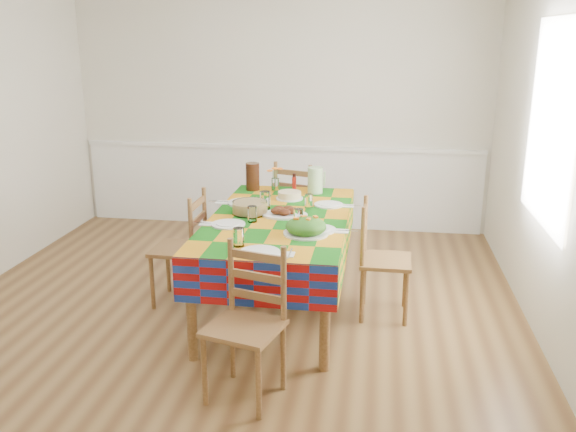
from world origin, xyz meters
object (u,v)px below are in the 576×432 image
object	(u,v)px
green_pitcher	(315,180)
chair_left	(183,249)
tea_pitcher	(253,177)
chair_right	(380,260)
dining_table	(279,227)
meat_platter	(284,212)
chair_near	(247,325)
chair_far	(299,210)

from	to	relation	value
green_pitcher	chair_left	bearing A→B (deg)	-141.25
chair_left	tea_pitcher	bearing A→B (deg)	154.45
green_pitcher	tea_pitcher	xyz separation A→B (m)	(-0.56, 0.02, 0.01)
chair_left	chair_right	size ratio (longest dim) A/B	1.02
dining_table	chair_right	bearing A→B (deg)	0.04
meat_platter	tea_pitcher	size ratio (longest dim) A/B	1.47
chair_left	dining_table	bearing A→B (deg)	91.29
meat_platter	green_pitcher	bearing A→B (deg)	78.13
green_pitcher	chair_right	xyz separation A→B (m)	(0.58, -0.77, -0.42)
green_pitcher	chair_near	bearing A→B (deg)	-95.14
chair_near	chair_right	bearing A→B (deg)	73.64
dining_table	chair_right	world-z (taller)	chair_right
meat_platter	chair_near	size ratio (longest dim) A/B	0.39
green_pitcher	chair_near	xyz separation A→B (m)	(-0.18, -1.99, -0.41)
chair_right	dining_table	bearing A→B (deg)	90.86
chair_right	chair_near	bearing A→B (deg)	148.87
dining_table	tea_pitcher	xyz separation A→B (m)	(-0.37, 0.79, 0.20)
tea_pitcher	green_pitcher	bearing A→B (deg)	-2.33
tea_pitcher	chair_left	bearing A→B (deg)	-116.77
meat_platter	chair_far	xyz separation A→B (m)	(-0.05, 1.19, -0.32)
dining_table	chair_left	size ratio (longest dim) A/B	2.11
chair_right	chair_left	bearing A→B (deg)	90.88
chair_far	chair_left	bearing A→B (deg)	75.77
chair_far	chair_left	size ratio (longest dim) A/B	1.03
chair_far	chair_left	distance (m)	1.44
tea_pitcher	chair_left	distance (m)	0.99
green_pitcher	chair_near	size ratio (longest dim) A/B	0.25
tea_pitcher	chair_far	size ratio (longest dim) A/B	0.26
dining_table	tea_pitcher	distance (m)	0.90
chair_far	chair_right	distance (m)	1.45
dining_table	green_pitcher	size ratio (longest dim) A/B	8.54
meat_platter	chair_right	bearing A→B (deg)	-2.22
chair_right	meat_platter	bearing A→B (deg)	88.60
meat_platter	chair_left	xyz separation A→B (m)	(-0.81, -0.03, -0.33)
chair_left	meat_platter	bearing A→B (deg)	93.36
green_pitcher	chair_far	size ratio (longest dim) A/B	0.24
green_pitcher	chair_right	size ratio (longest dim) A/B	0.25
meat_platter	chair_right	xyz separation A→B (m)	(0.74, -0.03, -0.34)
chair_near	chair_right	xyz separation A→B (m)	(0.76, 1.22, -0.01)
chair_near	chair_left	world-z (taller)	chair_near
green_pitcher	chair_near	distance (m)	2.04
meat_platter	green_pitcher	size ratio (longest dim) A/B	1.57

